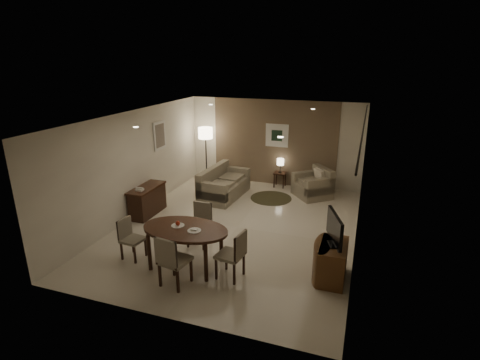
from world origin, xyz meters
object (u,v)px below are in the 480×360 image
at_px(console_desk, 147,201).
at_px(chair_near, 175,260).
at_px(tv_cabinet, 333,262).
at_px(sofa, 224,183).
at_px(dining_table, 186,247).
at_px(floor_lamp, 206,155).
at_px(side_table, 280,180).
at_px(chair_far, 199,226).
at_px(chair_left, 133,239).
at_px(armchair, 313,183).
at_px(chair_right, 230,254).

height_order(console_desk, chair_near, chair_near).
relative_size(tv_cabinet, sofa, 0.49).
bearing_deg(chair_near, dining_table, -70.89).
bearing_deg(tv_cabinet, floor_lamp, 135.31).
relative_size(console_desk, tv_cabinet, 1.33).
relative_size(dining_table, side_table, 3.68).
xyz_separation_m(console_desk, chair_near, (2.22, -2.60, 0.12)).
height_order(chair_far, chair_left, chair_far).
relative_size(armchair, side_table, 2.04).
xyz_separation_m(chair_right, side_table, (-0.30, 5.32, -0.24)).
bearing_deg(chair_left, console_desk, 31.35).
bearing_deg(chair_right, console_desk, -115.29).
xyz_separation_m(sofa, side_table, (1.35, 1.39, -0.20)).
bearing_deg(chair_left, chair_far, -41.33).
relative_size(console_desk, chair_near, 1.20).
distance_m(dining_table, chair_right, 0.97).
xyz_separation_m(chair_left, chair_right, (2.12, -0.01, 0.05)).
relative_size(console_desk, floor_lamp, 0.67).
xyz_separation_m(tv_cabinet, dining_table, (-2.78, -0.46, 0.05)).
bearing_deg(dining_table, chair_right, -6.03).
bearing_deg(sofa, armchair, -67.16).
relative_size(console_desk, sofa, 0.65).
xyz_separation_m(dining_table, chair_near, (0.11, -0.64, 0.09)).
height_order(console_desk, floor_lamp, floor_lamp).
height_order(dining_table, chair_right, chair_right).
distance_m(console_desk, armchair, 4.73).
distance_m(sofa, armchair, 2.59).
bearing_deg(chair_left, chair_near, -107.12).
bearing_deg(sofa, dining_table, -165.91).
distance_m(tv_cabinet, dining_table, 2.82).
xyz_separation_m(dining_table, chair_left, (-1.16, -0.09, 0.02)).
bearing_deg(console_desk, tv_cabinet, -17.05).
bearing_deg(console_desk, chair_left, -65.02).
height_order(chair_left, side_table, chair_left).
height_order(chair_far, side_table, chair_far).
height_order(tv_cabinet, chair_right, chair_right).
bearing_deg(sofa, console_desk, 146.48).
relative_size(chair_left, chair_right, 0.89).
relative_size(tv_cabinet, side_table, 1.92).
xyz_separation_m(chair_right, floor_lamp, (-2.70, 5.03, 0.43)).
bearing_deg(console_desk, chair_far, -29.04).
relative_size(chair_left, floor_lamp, 0.47).
bearing_deg(console_desk, dining_table, -42.91).
xyz_separation_m(sofa, floor_lamp, (-1.06, 1.11, 0.47)).
xyz_separation_m(chair_right, armchair, (0.81, 4.77, -0.05)).
bearing_deg(side_table, console_desk, -130.52).
distance_m(chair_right, sofa, 4.26).
relative_size(chair_right, armchair, 0.99).
relative_size(armchair, floor_lamp, 0.53).
bearing_deg(chair_right, dining_table, -87.42).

